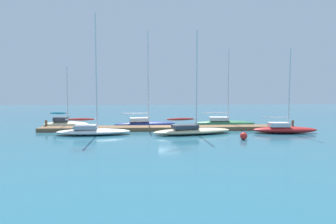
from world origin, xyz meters
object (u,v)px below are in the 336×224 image
sailboat_0 (65,123)px  sailboat_4 (224,122)px  sailboat_2 (145,123)px  sailboat_3 (191,130)px  sailboat_5 (284,129)px  sailboat_1 (92,130)px  mooring_buoy_red (244,136)px

sailboat_0 → sailboat_4: 20.54m
sailboat_0 → sailboat_2: sailboat_2 is taller
sailboat_0 → sailboat_3: 16.33m
sailboat_2 → sailboat_0: bearing=172.8°
sailboat_3 → sailboat_5: sailboat_3 is taller
sailboat_5 → sailboat_3: bearing=-175.6°
sailboat_1 → sailboat_2: sailboat_1 is taller
sailboat_0 → sailboat_2: size_ratio=0.63×
sailboat_0 → mooring_buoy_red: 21.97m
sailboat_4 → sailboat_3: bearing=-124.4°
sailboat_3 → mooring_buoy_red: bearing=-52.1°
sailboat_0 → sailboat_3: (15.14, -6.11, -0.08)m
mooring_buoy_red → sailboat_5: bearing=33.5°
sailboat_0 → sailboat_5: bearing=-15.1°
sailboat_5 → sailboat_0: bearing=170.4°
sailboat_3 → sailboat_4: 8.79m
sailboat_0 → sailboat_5: 26.20m
sailboat_1 → sailboat_2: bearing=45.9°
sailboat_1 → sailboat_4: size_ratio=1.27×
sailboat_2 → sailboat_4: size_ratio=1.22×
sailboat_0 → sailboat_5: (25.52, -5.96, -0.07)m
sailboat_2 → sailboat_4: sailboat_2 is taller
mooring_buoy_red → sailboat_0: bearing=153.4°
sailboat_2 → sailboat_5: bearing=-31.1°
sailboat_5 → sailboat_4: bearing=129.8°
sailboat_4 → sailboat_0: bearing=-174.3°
sailboat_2 → sailboat_5: (15.54, -6.28, -0.05)m
sailboat_1 → sailboat_5: sailboat_1 is taller
sailboat_1 → mooring_buoy_red: (15.08, -3.97, -0.17)m
sailboat_0 → sailboat_1: size_ratio=0.60×
sailboat_4 → sailboat_5: size_ratio=1.08×
sailboat_2 → sailboat_4: bearing=-6.3°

